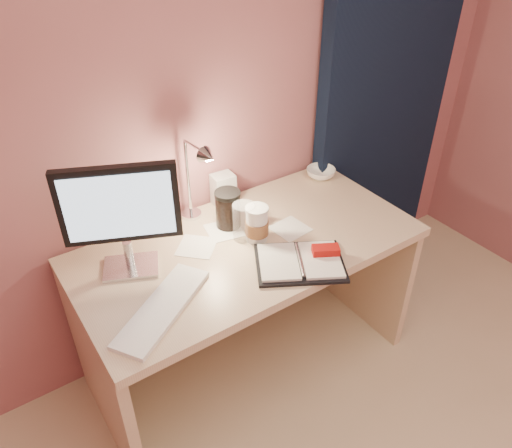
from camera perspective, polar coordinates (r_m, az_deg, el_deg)
room at (r=2.61m, az=13.35°, el=15.83°), size 3.50×3.50×3.50m
desk at (r=2.21m, az=-1.95°, el=-5.87°), size 1.40×0.70×0.73m
monitor at (r=1.80m, az=-15.17°, el=1.52°), size 0.39×0.22×0.44m
keyboard at (r=1.76m, az=-10.62°, el=-9.41°), size 0.44×0.35×0.02m
planner at (r=1.92m, az=5.28°, el=-4.23°), size 0.41×0.38×0.05m
paper_a at (r=2.11m, az=3.93°, el=-0.53°), size 0.15×0.15×0.00m
paper_b at (r=2.10m, az=-3.65°, el=-0.73°), size 0.17×0.17×0.00m
paper_c at (r=2.02m, az=-6.79°, el=-2.58°), size 0.20×0.20×0.00m
coffee_cup at (r=2.00m, az=0.09°, el=-0.08°), size 0.10×0.10×0.15m
clear_cup at (r=2.01m, az=-1.39°, el=0.28°), size 0.09×0.09×0.16m
bowl at (r=2.49m, az=7.43°, el=5.81°), size 0.19×0.19×0.04m
lotion_bottle at (r=2.11m, az=0.35°, el=1.22°), size 0.06×0.06×0.09m
dark_jar at (r=2.08m, az=-3.22°, el=1.51°), size 0.10×0.10×0.15m
product_box at (r=2.24m, az=-3.76°, el=3.97°), size 0.10×0.08×0.15m
desk_lamp at (r=2.00m, az=-6.89°, el=5.29°), size 0.10×0.24×0.38m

